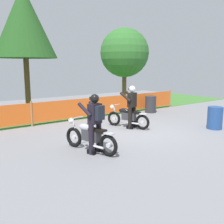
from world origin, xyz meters
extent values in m
cube|color=gray|center=(0.00, 0.00, -0.01)|extent=(24.00, 24.00, 0.02)
cube|color=#427A33|center=(0.00, 5.92, 0.01)|extent=(24.00, 5.55, 0.01)
cylinder|color=#997547|center=(-2.84, 3.14, 0.53)|extent=(0.08, 0.08, 1.05)
cylinder|color=#997547|center=(0.00, 3.14, 0.53)|extent=(0.08, 0.08, 1.05)
cylinder|color=#997547|center=(2.84, 3.14, 0.53)|extent=(0.08, 0.08, 1.05)
cylinder|color=#997547|center=(5.68, 3.14, 0.53)|extent=(0.08, 0.08, 1.05)
cube|color=orange|center=(-1.42, 3.14, 0.54)|extent=(2.76, 0.02, 0.85)
cube|color=orange|center=(1.42, 3.14, 0.54)|extent=(2.76, 0.02, 0.85)
cube|color=orange|center=(4.26, 3.14, 0.54)|extent=(2.76, 0.02, 0.85)
cylinder|color=brown|center=(-1.82, 6.40, 1.43)|extent=(0.28, 0.28, 2.85)
cone|color=#23511E|center=(-1.82, 6.40, 4.64)|extent=(3.21, 3.21, 3.57)
cylinder|color=brown|center=(4.31, 5.85, 1.10)|extent=(0.28, 0.28, 2.20)
sphere|color=#33702D|center=(4.31, 5.85, 3.28)|extent=(3.09, 3.09, 3.09)
torus|color=black|center=(-2.80, -0.34, 0.31)|extent=(0.26, 0.63, 0.62)
cylinder|color=silver|center=(-2.80, -0.34, 0.31)|extent=(0.09, 0.15, 0.14)
torus|color=black|center=(-2.45, -1.65, 0.31)|extent=(0.26, 0.63, 0.62)
cylinder|color=silver|center=(-2.45, -1.65, 0.31)|extent=(0.09, 0.15, 0.14)
cube|color=#38383D|center=(-2.61, -1.04, 0.48)|extent=(0.37, 0.62, 0.31)
ellipsoid|color=#B7B7C1|center=(-2.67, -0.82, 0.70)|extent=(0.35, 0.55, 0.21)
cube|color=black|center=(-2.55, -1.27, 0.67)|extent=(0.34, 0.58, 0.10)
cube|color=silver|center=(-2.45, -1.65, 0.65)|extent=(0.24, 0.38, 0.04)
cylinder|color=silver|center=(-2.79, -0.39, 0.59)|extent=(0.11, 0.23, 0.55)
sphere|color=white|center=(-2.82, -0.24, 0.81)|extent=(0.21, 0.21, 0.17)
cylinder|color=silver|center=(-2.78, -0.43, 0.92)|extent=(0.57, 0.18, 0.03)
cylinder|color=silver|center=(-2.67, -1.35, 0.25)|extent=(0.20, 0.53, 0.07)
torus|color=black|center=(-0.06, 1.23, 0.30)|extent=(0.31, 0.59, 0.60)
cylinder|color=silver|center=(-0.06, 1.23, 0.30)|extent=(0.10, 0.14, 0.13)
torus|color=black|center=(0.40, 0.01, 0.30)|extent=(0.31, 0.59, 0.60)
cylinder|color=silver|center=(0.40, 0.01, 0.30)|extent=(0.10, 0.14, 0.13)
cube|color=#38383D|center=(0.19, 0.58, 0.47)|extent=(0.41, 0.60, 0.30)
ellipsoid|color=black|center=(0.11, 0.78, 0.67)|extent=(0.38, 0.53, 0.20)
cube|color=black|center=(0.27, 0.36, 0.64)|extent=(0.38, 0.56, 0.09)
cube|color=silver|center=(0.40, 0.01, 0.62)|extent=(0.26, 0.37, 0.04)
cylinder|color=silver|center=(-0.04, 1.18, 0.57)|extent=(0.13, 0.22, 0.53)
sphere|color=white|center=(-0.09, 1.32, 0.78)|extent=(0.22, 0.22, 0.17)
cylinder|color=silver|center=(-0.03, 1.14, 0.88)|extent=(0.53, 0.22, 0.03)
cylinder|color=silver|center=(0.16, 0.27, 0.24)|extent=(0.24, 0.50, 0.07)
cylinder|color=black|center=(-2.73, -1.22, 0.43)|extent=(0.18, 0.18, 0.86)
cube|color=black|center=(-2.73, -1.22, 0.06)|extent=(0.17, 0.28, 0.12)
cylinder|color=black|center=(-2.42, -1.14, 0.43)|extent=(0.18, 0.18, 0.86)
cube|color=black|center=(-2.42, -1.14, 0.06)|extent=(0.17, 0.28, 0.12)
cube|color=black|center=(-2.58, -1.18, 1.14)|extent=(0.41, 0.32, 0.56)
cylinder|color=black|center=(-2.84, -1.06, 1.26)|extent=(0.22, 0.49, 0.38)
cylinder|color=black|center=(-2.41, -0.95, 1.26)|extent=(0.22, 0.49, 0.38)
sphere|color=black|center=(-2.58, -1.18, 1.56)|extent=(0.31, 0.31, 0.25)
cube|color=black|center=(-2.60, -1.08, 1.56)|extent=(0.18, 0.07, 0.08)
cube|color=#1E232D|center=(-2.53, -1.34, 1.18)|extent=(0.31, 0.23, 0.40)
cylinder|color=black|center=(0.08, 0.39, 0.43)|extent=(0.19, 0.19, 0.86)
cube|color=black|center=(0.08, 0.39, 0.06)|extent=(0.19, 0.28, 0.12)
cylinder|color=black|center=(0.38, 0.50, 0.43)|extent=(0.19, 0.19, 0.86)
cube|color=black|center=(0.38, 0.50, 0.06)|extent=(0.19, 0.28, 0.12)
cube|color=black|center=(0.23, 0.44, 1.14)|extent=(0.42, 0.35, 0.56)
cylinder|color=black|center=(-0.03, 0.54, 1.26)|extent=(0.26, 0.49, 0.38)
cylinder|color=black|center=(0.38, 0.69, 1.26)|extent=(0.26, 0.49, 0.38)
sphere|color=silver|center=(0.23, 0.44, 1.56)|extent=(0.32, 0.32, 0.25)
cube|color=black|center=(0.20, 0.54, 1.56)|extent=(0.18, 0.09, 0.08)
cylinder|color=#2D2D33|center=(3.38, 2.52, 0.44)|extent=(0.58, 0.58, 0.88)
cylinder|color=navy|center=(2.77, -1.61, 0.44)|extent=(0.58, 0.58, 0.88)
camera|label=1|loc=(-6.48, -7.16, 2.45)|focal=41.62mm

